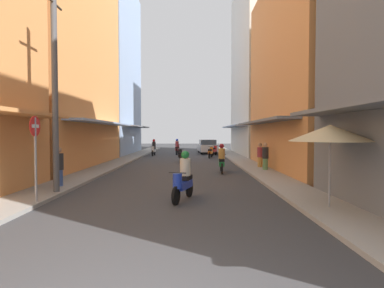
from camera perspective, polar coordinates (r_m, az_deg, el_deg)
ground_plane at (r=19.09m, az=-2.02°, el=-4.40°), size 86.37×86.37×0.00m
sidewalk_left at (r=19.78m, az=-15.19°, el=-4.07°), size 1.60×47.26×0.12m
sidewalk_right at (r=19.43m, az=11.38°, el=-4.15°), size 1.60×47.26×0.12m
building_left_mid at (r=21.95m, az=-24.95°, el=14.53°), size 7.05×11.83×13.93m
building_left_far at (r=32.92m, az=-16.16°, el=13.30°), size 7.05×10.66×17.23m
building_right_mid at (r=19.69m, az=23.32°, el=12.24°), size 7.05×11.71×11.38m
building_right_far at (r=31.60m, az=14.46°, el=13.57°), size 7.05×11.21×16.98m
motorbike_green at (r=16.63m, az=5.77°, el=-2.93°), size 0.55×1.81×1.58m
motorbike_white at (r=28.98m, az=-6.95°, el=-0.81°), size 0.55×1.81×1.58m
motorbike_orange at (r=26.36m, az=3.74°, el=-1.52°), size 0.64×1.78×0.96m
motorbike_maroon at (r=30.49m, az=-2.54°, el=-0.65°), size 0.55×1.81×1.58m
motorbike_black at (r=22.46m, az=-2.00°, el=-2.14°), size 0.55×1.81×0.96m
motorbike_blue at (r=9.76m, az=-1.39°, el=-6.45°), size 0.75×1.74×1.58m
motorbike_red at (r=28.86m, az=4.41°, el=-1.21°), size 0.74×1.74×0.96m
parked_car at (r=32.11m, az=3.11°, el=-0.45°), size 2.03×4.21×1.45m
pedestrian_foreground at (r=18.68m, az=12.82°, el=-2.22°), size 0.34×0.34×1.55m
pedestrian_far at (r=12.78m, az=-23.37°, el=-4.14°), size 0.34×0.34×1.62m
pedestrian_crossing at (r=17.37m, az=13.77°, el=-2.43°), size 0.34×0.34×1.62m
vendor_umbrella at (r=9.10m, az=24.63°, el=1.86°), size 2.20×2.20×2.37m
utility_pole at (r=11.59m, az=-24.01°, el=9.39°), size 0.20×1.20×7.17m
street_sign_no_entry at (r=10.05m, az=-26.99°, el=-0.62°), size 0.07×0.60×2.65m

